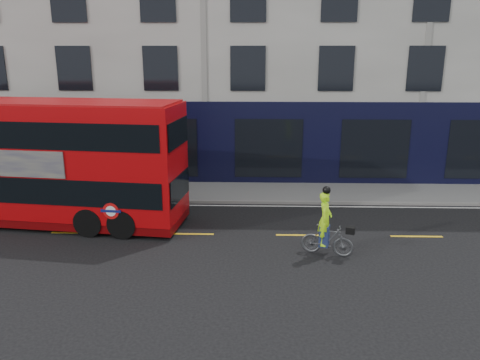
{
  "coord_description": "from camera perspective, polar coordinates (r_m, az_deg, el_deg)",
  "views": [
    {
      "loc": [
        2.28,
        -13.88,
        6.21
      ],
      "look_at": [
        1.8,
        2.52,
        1.72
      ],
      "focal_mm": 35.0,
      "sensor_mm": 36.0,
      "label": 1
    }
  ],
  "objects": [
    {
      "name": "pavement",
      "position": [
        21.41,
        -4.51,
        -1.44
      ],
      "size": [
        60.0,
        3.0,
        0.12
      ],
      "primitive_type": "cube",
      "color": "slate",
      "rests_on": "ground"
    },
    {
      "name": "lane_dashes",
      "position": [
        16.74,
        -6.31,
        -6.55
      ],
      "size": [
        58.0,
        0.12,
        0.01
      ],
      "primitive_type": null,
      "color": "yellow",
      "rests_on": "ground"
    },
    {
      "name": "cyclist",
      "position": [
        15.01,
        10.5,
        -6.26
      ],
      "size": [
        1.72,
        0.94,
        2.25
      ],
      "rotation": [
        0.0,
        0.0,
        -0.31
      ],
      "color": "#4D4F52",
      "rests_on": "ground"
    },
    {
      "name": "bus",
      "position": [
        18.86,
        -24.03,
        2.12
      ],
      "size": [
        11.52,
        3.9,
        4.56
      ],
      "rotation": [
        0.0,
        0.0,
        -0.12
      ],
      "color": "#B1070A",
      "rests_on": "ground"
    },
    {
      "name": "ground",
      "position": [
        15.38,
        -7.07,
        -8.64
      ],
      "size": [
        120.0,
        120.0,
        0.0
      ],
      "primitive_type": "plane",
      "color": "black",
      "rests_on": "ground"
    },
    {
      "name": "kerb",
      "position": [
        19.99,
        -4.96,
        -2.66
      ],
      "size": [
        60.0,
        0.12,
        0.13
      ],
      "primitive_type": "cube",
      "color": "gray",
      "rests_on": "ground"
    },
    {
      "name": "road_edge_line",
      "position": [
        19.72,
        -5.06,
        -3.1
      ],
      "size": [
        58.0,
        0.1,
        0.01
      ],
      "primitive_type": "cube",
      "color": "silver",
      "rests_on": "ground"
    },
    {
      "name": "building_terrace",
      "position": [
        26.95,
        -3.35,
        18.0
      ],
      "size": [
        50.0,
        10.07,
        15.0
      ],
      "color": "beige",
      "rests_on": "ground"
    }
  ]
}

